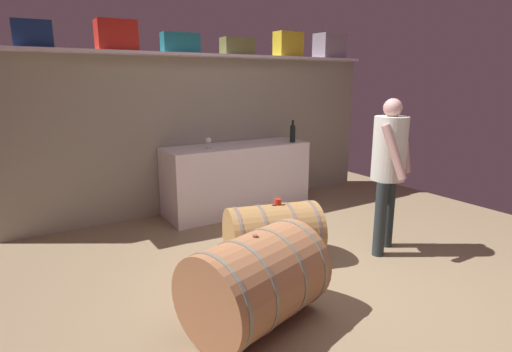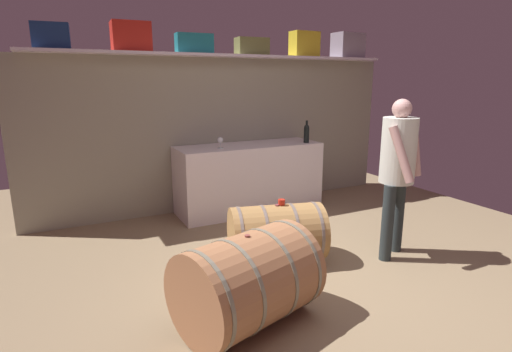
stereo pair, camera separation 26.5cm
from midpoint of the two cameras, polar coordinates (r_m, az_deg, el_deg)
name	(u,v)px [view 2 (the right image)]	position (r m, az deg, el deg)	size (l,w,h in m)	color
ground_plane	(300,258)	(4.02, 8.15, -11.51)	(6.19, 8.36, 0.02)	#897455
back_wall_panel	(223,134)	(5.39, -3.32, 5.95)	(4.99, 0.10, 1.95)	gray
high_shelf_board	(226,56)	(5.21, -2.78, 16.62)	(4.59, 0.40, 0.03)	silver
toolcase_navy	(51,36)	(4.78, -25.55, 17.42)	(0.35, 0.26, 0.26)	navy
toolcase_red	(131,37)	(4.88, -15.74, 18.44)	(0.41, 0.30, 0.32)	red
toolcase_teal	(194,44)	(5.07, -7.19, 18.11)	(0.44, 0.18, 0.23)	teal
toolcase_olive	(252,47)	(5.38, 0.88, 17.85)	(0.41, 0.22, 0.21)	olive
toolcase_yellow	(304,44)	(5.79, 8.24, 17.98)	(0.38, 0.21, 0.33)	gold
toolcase_grey	(348,46)	(6.24, 14.13, 17.46)	(0.43, 0.27, 0.34)	gray
work_cabinet	(249,178)	(5.24, 0.46, -0.26)	(1.87, 0.64, 0.87)	white
wine_bottle_dark	(307,133)	(5.36, 8.58, 6.04)	(0.07, 0.07, 0.29)	black
wine_glass	(220,140)	(4.88, -3.54, 5.04)	(0.07, 0.07, 0.14)	white
wine_barrel_near	(277,233)	(3.81, 4.94, -8.14)	(0.97, 0.74, 0.56)	#A67A46
wine_barrel_far	(248,281)	(2.86, 1.53, -14.64)	(1.07, 0.88, 0.67)	#A46C46
tasting_cup	(282,202)	(3.74, 5.66, -3.70)	(0.07, 0.07, 0.05)	red
winemaker_pouring	(398,162)	(4.02, 21.28, 1.79)	(0.49, 0.46, 1.51)	#283032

